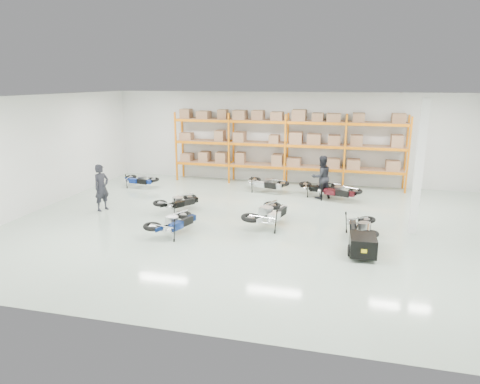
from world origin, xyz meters
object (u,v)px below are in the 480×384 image
(moto_touring_right, at_px, (362,223))
(person_left, at_px, (102,188))
(trailer, at_px, (363,245))
(moto_back_a, at_px, (140,178))
(moto_black_far_left, at_px, (178,199))
(moto_back_b, at_px, (266,181))
(moto_back_d, at_px, (337,188))
(moto_blue_centre, at_px, (173,219))
(moto_silver_left, at_px, (269,210))
(person_back, at_px, (321,177))
(moto_back_c, at_px, (320,185))

(moto_touring_right, bearing_deg, person_left, 174.20)
(trailer, height_order, moto_back_a, moto_back_a)
(moto_black_far_left, relative_size, person_left, 0.89)
(trailer, bearing_deg, moto_back_b, 118.61)
(moto_back_a, xyz_separation_m, moto_back_d, (9.33, -0.02, 0.05))
(moto_touring_right, distance_m, moto_back_d, 4.69)
(moto_black_far_left, relative_size, moto_back_b, 0.94)
(moto_blue_centre, bearing_deg, moto_back_b, -87.64)
(moto_silver_left, relative_size, moto_touring_right, 1.18)
(moto_silver_left, relative_size, moto_back_b, 1.14)
(moto_touring_right, bearing_deg, moto_blue_centre, -170.70)
(moto_touring_right, relative_size, person_back, 0.91)
(moto_touring_right, bearing_deg, moto_back_c, 106.92)
(moto_black_far_left, distance_m, moto_back_a, 4.61)
(moto_blue_centre, xyz_separation_m, moto_back_d, (5.20, 5.71, -0.01))
(moto_blue_centre, relative_size, moto_back_b, 1.02)
(trailer, bearing_deg, person_back, 101.58)
(person_back, bearing_deg, moto_touring_right, 76.37)
(moto_blue_centre, height_order, moto_back_d, moto_blue_centre)
(moto_silver_left, bearing_deg, moto_black_far_left, 2.79)
(moto_black_far_left, bearing_deg, person_left, 46.28)
(trailer, bearing_deg, moto_back_c, 101.27)
(trailer, height_order, person_left, person_left)
(moto_black_far_left, xyz_separation_m, person_back, (5.35, 3.38, 0.44))
(moto_blue_centre, bearing_deg, moto_back_c, -105.92)
(moto_back_b, distance_m, moto_back_c, 2.48)
(moto_black_far_left, bearing_deg, moto_touring_right, -155.54)
(moto_back_a, distance_m, person_left, 3.82)
(moto_blue_centre, distance_m, person_left, 4.32)
(moto_black_far_left, bearing_deg, moto_back_d, -116.27)
(moto_back_c, height_order, moto_back_d, moto_back_d)
(moto_blue_centre, bearing_deg, person_back, -107.67)
(moto_back_a, xyz_separation_m, person_back, (8.64, 0.15, 0.46))
(moto_black_far_left, bearing_deg, moto_blue_centre, 144.31)
(moto_back_d, bearing_deg, moto_silver_left, 171.34)
(moto_silver_left, xyz_separation_m, moto_back_c, (1.52, 4.62, -0.09))
(moto_touring_right, height_order, trailer, moto_touring_right)
(moto_blue_centre, xyz_separation_m, person_left, (-3.83, 1.95, 0.38))
(moto_black_far_left, bearing_deg, trailer, -167.49)
(moto_blue_centre, relative_size, person_left, 0.97)
(moto_back_a, bearing_deg, moto_blue_centre, -133.71)
(trailer, xyz_separation_m, moto_back_b, (-4.13, 6.82, 0.16))
(moto_blue_centre, height_order, moto_back_b, moto_blue_centre)
(moto_blue_centre, distance_m, moto_back_a, 7.06)
(moto_back_a, height_order, person_back, person_back)
(moto_silver_left, xyz_separation_m, person_left, (-6.78, 0.35, 0.31))
(moto_back_a, distance_m, moto_back_c, 8.61)
(moto_back_b, height_order, person_back, person_back)
(moto_silver_left, bearing_deg, moto_touring_right, -172.46)
(moto_back_c, distance_m, person_left, 9.34)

